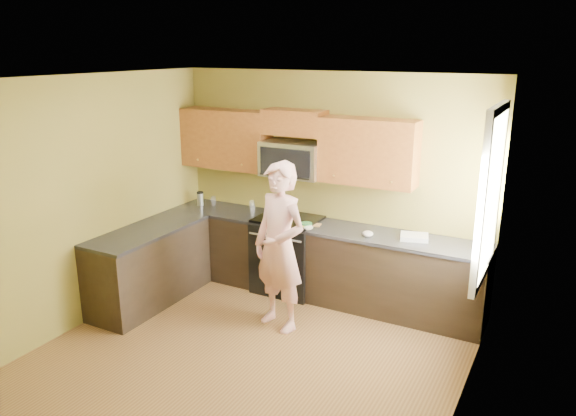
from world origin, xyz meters
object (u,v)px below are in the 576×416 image
Objects in this scene: travel_mug at (201,205)px; stove at (288,254)px; microwave at (293,176)px; butter_tub at (306,229)px; woman at (280,247)px; frying_pan at (277,222)px.

stove is at bearing -1.28° from travel_mug.
microwave is 5.89× the size of butter_tub.
woman reaches higher than microwave.
microwave is at bearing 85.03° from frying_pan.
microwave reaches higher than travel_mug.
butter_tub is (0.35, -0.31, -0.53)m from microwave.
stove is 0.52m from frying_pan.
woman is 9.85× the size of travel_mug.
stove is 0.52× the size of woman.
woman is at bearing -67.26° from stove.
microwave is at bearing 137.77° from butter_tub.
butter_tub is at bearing -7.39° from travel_mug.
travel_mug is (-1.31, 0.24, -0.03)m from frying_pan.
woman is at bearing -27.94° from travel_mug.
travel_mug is (-1.35, -0.09, -0.53)m from microwave.
stove is 5.08× the size of travel_mug.
butter_tub is (0.35, -0.19, 0.45)m from stove.
woman is at bearing -58.24° from frying_pan.
microwave is 0.71m from butter_tub.
frying_pan is at bearing -95.75° from microwave.
travel_mug is (-1.69, 0.22, 0.00)m from butter_tub.
butter_tub is 0.69× the size of travel_mug.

